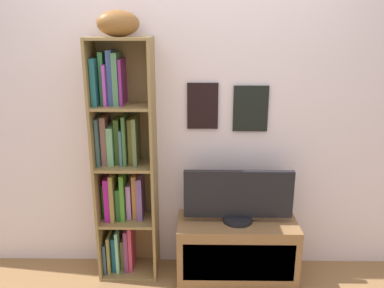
# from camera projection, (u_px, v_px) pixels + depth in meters

# --- Properties ---
(back_wall) EXTENTS (4.80, 0.08, 2.58)m
(back_wall) POSITION_uv_depth(u_px,v_px,m) (183.00, 105.00, 2.89)
(back_wall) COLOR silver
(back_wall) RESTS_ON ground
(bookshelf) EXTENTS (0.43, 0.30, 1.79)m
(bookshelf) POSITION_uv_depth(u_px,v_px,m) (122.00, 166.00, 2.88)
(bookshelf) COLOR olive
(bookshelf) RESTS_ON ground
(football) EXTENTS (0.33, 0.29, 0.17)m
(football) POSITION_uv_depth(u_px,v_px,m) (118.00, 23.00, 2.56)
(football) COLOR brown
(football) RESTS_ON bookshelf
(tv_stand) EXTENTS (0.89, 0.39, 0.46)m
(tv_stand) POSITION_uv_depth(u_px,v_px,m) (236.00, 249.00, 2.97)
(tv_stand) COLOR olive
(tv_stand) RESTS_ON ground
(television) EXTENTS (0.80, 0.22, 0.40)m
(television) POSITION_uv_depth(u_px,v_px,m) (238.00, 197.00, 2.85)
(television) COLOR black
(television) RESTS_ON tv_stand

